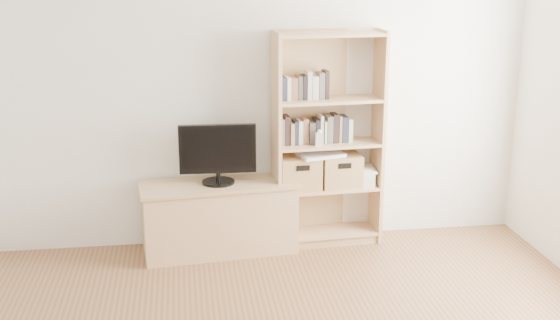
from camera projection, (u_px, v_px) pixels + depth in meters
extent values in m
cube|color=silver|center=(259.00, 90.00, 5.74)|extent=(4.50, 0.02, 2.60)
cube|color=tan|center=(219.00, 218.00, 5.76)|extent=(1.27, 0.58, 0.56)
cube|color=tan|center=(328.00, 140.00, 5.78)|extent=(0.92, 0.38, 1.79)
cube|color=black|center=(218.00, 154.00, 5.61)|extent=(0.62, 0.07, 0.48)
cube|color=#57514C|center=(327.00, 128.00, 5.77)|extent=(0.86, 0.20, 0.23)
cube|color=#57514C|center=(304.00, 88.00, 5.64)|extent=(0.36, 0.14, 0.19)
cube|color=white|center=(319.00, 139.00, 5.66)|extent=(0.07, 0.05, 0.11)
cube|color=#9B6F46|center=(300.00, 172.00, 5.80)|extent=(0.34, 0.28, 0.27)
cube|color=#9B6F46|center=(340.00, 170.00, 5.87)|extent=(0.34, 0.29, 0.27)
cube|color=white|center=(320.00, 154.00, 5.78)|extent=(0.41, 0.34, 0.03)
cube|color=silver|center=(362.00, 177.00, 5.93)|extent=(0.24, 0.30, 0.13)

